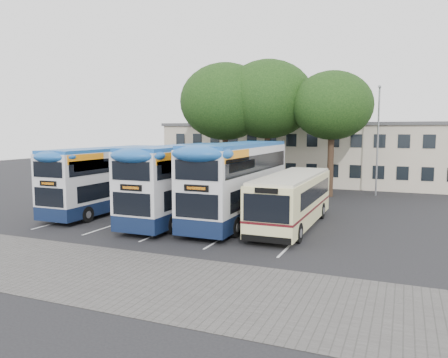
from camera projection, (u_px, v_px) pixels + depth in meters
ground at (213, 247)px, 20.40m from camera, size 120.00×120.00×0.00m
paving_strip at (112, 274)px, 16.58m from camera, size 40.00×6.00×0.01m
bay_lines at (190, 221)px, 26.42m from camera, size 14.12×11.00×0.01m
depot_building at (320, 153)px, 44.83m from camera, size 32.40×8.40×6.20m
lamp_post at (378, 135)px, 35.89m from camera, size 0.25×1.05×9.06m
tree_left at (225, 102)px, 38.58m from camera, size 7.97×7.97×11.36m
tree_mid at (268, 99)px, 38.04m from camera, size 8.04×8.04×11.55m
tree_right at (332, 106)px, 35.26m from camera, size 6.53×6.53×10.23m
bus_dd_left at (107, 177)px, 29.15m from camera, size 2.50×10.31×4.30m
bus_dd_mid at (183, 179)px, 26.53m from camera, size 2.65×10.92×4.55m
bus_dd_right at (239, 179)px, 25.84m from camera, size 2.73×11.28×4.70m
bus_single at (293, 197)px, 24.61m from camera, size 2.55×10.03×2.99m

